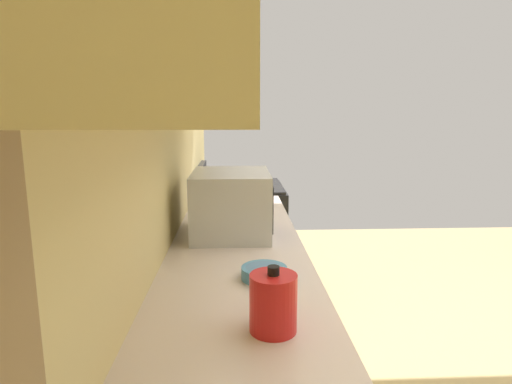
{
  "coord_description": "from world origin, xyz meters",
  "views": [
    {
      "loc": [
        -1.84,
        1.37,
        1.48
      ],
      "look_at": [
        -0.1,
        1.29,
        1.15
      ],
      "focal_mm": 29.66,
      "sensor_mm": 36.0,
      "label": 1
    }
  ],
  "objects_px": {
    "microwave": "(231,203)",
    "oven_range": "(241,239)",
    "bowl": "(264,272)",
    "kettle": "(273,302)"
  },
  "relations": [
    {
      "from": "microwave",
      "to": "kettle",
      "type": "xyz_separation_m",
      "value": [
        -0.95,
        -0.12,
        -0.07
      ]
    },
    {
      "from": "oven_range",
      "to": "bowl",
      "type": "bearing_deg",
      "value": -178.16
    },
    {
      "from": "bowl",
      "to": "oven_range",
      "type": "bearing_deg",
      "value": 1.84
    },
    {
      "from": "bowl",
      "to": "kettle",
      "type": "distance_m",
      "value": 0.37
    },
    {
      "from": "oven_range",
      "to": "microwave",
      "type": "height_order",
      "value": "microwave"
    },
    {
      "from": "microwave",
      "to": "oven_range",
      "type": "bearing_deg",
      "value": -2.73
    },
    {
      "from": "oven_range",
      "to": "kettle",
      "type": "bearing_deg",
      "value": -178.46
    },
    {
      "from": "kettle",
      "to": "oven_range",
      "type": "bearing_deg",
      "value": 1.54
    },
    {
      "from": "microwave",
      "to": "bowl",
      "type": "distance_m",
      "value": 0.61
    },
    {
      "from": "oven_range",
      "to": "microwave",
      "type": "bearing_deg",
      "value": 177.27
    }
  ]
}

